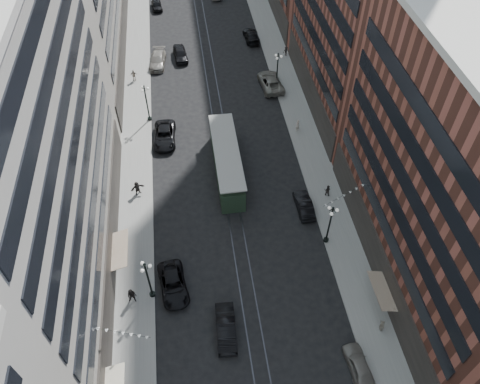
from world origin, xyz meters
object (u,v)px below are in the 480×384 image
pedestrian_7 (327,190)px  pedestrian_9 (286,51)px  car_7 (165,135)px  car_9 (157,5)px  car_10 (304,205)px  lamppost_sw_mid (147,102)px  car_2 (173,284)px  pedestrian_4 (382,325)px  car_13 (180,54)px  lamppost_se_mid (277,69)px  lamppost_sw_far (148,279)px  car_11 (271,82)px  car_4 (359,365)px  lamppost_se_far (330,224)px  pedestrian_8 (298,125)px  pedestrian_6 (134,75)px  streetcar (227,162)px  car_12 (251,36)px  pedestrian_5 (137,188)px  car_8 (158,60)px  pedestrian_2 (132,296)px

pedestrian_7 → pedestrian_9: pedestrian_9 is taller
pedestrian_7 → pedestrian_9: (1.31, 29.66, 0.00)m
pedestrian_7 → car_7: bearing=-5.3°
car_9 → car_10: (15.44, -49.96, 0.02)m
lamppost_sw_mid → car_9: lamppost_sw_mid is taller
car_2 → car_7: 22.13m
pedestrian_4 → car_13: size_ratio=0.32×
lamppost_se_mid → lamppost_sw_far: bearing=-119.9°
car_10 → pedestrian_7: pedestrian_7 is taller
car_7 → car_11: size_ratio=0.94×
car_4 → pedestrian_9: size_ratio=2.80×
lamppost_se_far → pedestrian_8: bearing=87.1°
lamppost_sw_mid → lamppost_se_far: 29.45m
car_11 → pedestrian_8: (1.72, -10.23, 0.13)m
car_11 → pedestrian_6: size_ratio=3.53×
car_9 → car_13: size_ratio=0.87×
car_2 → car_13: size_ratio=1.13×
pedestrian_4 → car_13: (-15.77, 48.21, -0.10)m
streetcar → pedestrian_4: bearing=-62.6°
lamppost_se_far → pedestrian_8: size_ratio=3.27×
pedestrian_4 → pedestrian_7: (-0.56, 16.89, -0.02)m
lamppost_se_mid → car_12: 14.01m
car_10 → pedestrian_7: size_ratio=3.00×
car_9 → car_12: car_12 is taller
car_4 → car_13: 52.90m
lamppost_sw_mid → car_7: (1.94, -4.35, -2.28)m
lamppost_sw_mid → lamppost_se_mid: same height
pedestrian_7 → pedestrian_9: bearing=-63.9°
car_10 → car_11: car_11 is taller
car_2 → streetcar: bearing=57.4°
streetcar → car_12: streetcar is taller
lamppost_se_far → car_12: 41.82m
car_10 → lamppost_se_mid: bearing=-94.9°
pedestrian_5 → lamppost_sw_mid: bearing=60.8°
car_8 → car_9: bearing=96.8°
car_9 → car_13: car_13 is taller
car_2 → pedestrian_5: (-3.53, 13.13, 0.27)m
streetcar → car_4: bearing=-71.7°
car_10 → car_12: 37.00m
lamppost_sw_mid → pedestrian_4: 39.46m
lamppost_se_far → pedestrian_7: lamppost_se_far is taller
pedestrian_4 → car_11: (-3.15, 38.83, -0.06)m
car_11 → car_8: bearing=-31.8°
car_4 → pedestrian_6: size_ratio=2.40×
car_2 → pedestrian_7: size_ratio=3.64×
lamppost_sw_mid → pedestrian_5: 13.58m
car_2 → lamppost_sw_far: bearing=-173.4°
car_13 → pedestrian_6: pedestrian_6 is taller
pedestrian_2 → car_2: bearing=24.5°
lamppost_sw_far → pedestrian_8: lamppost_sw_far is taller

